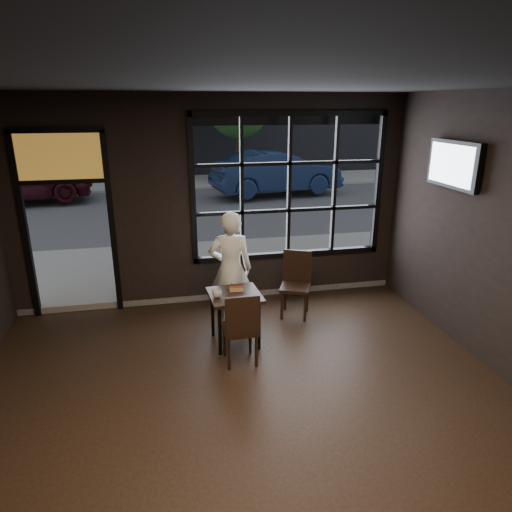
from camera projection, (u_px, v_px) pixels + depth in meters
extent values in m
cube|color=black|center=(262.00, 452.00, 4.20)|extent=(6.00, 7.00, 0.02)
cube|color=black|center=(265.00, 78.00, 3.17)|extent=(6.00, 7.00, 0.02)
cube|color=black|center=(289.00, 187.00, 7.10)|extent=(3.06, 0.12, 2.28)
cube|color=orange|center=(60.00, 156.00, 6.29)|extent=(1.20, 0.06, 0.70)
cube|color=#545456|center=(172.00, 159.00, 26.47)|extent=(60.00, 41.00, 0.04)
cube|color=#5B5956|center=(164.00, 11.00, 23.14)|extent=(28.00, 12.00, 15.00)
cube|color=black|center=(235.00, 318.00, 6.00)|extent=(0.70, 0.70, 0.71)
cube|color=black|center=(240.00, 327.00, 5.52)|extent=(0.42, 0.42, 0.95)
cube|color=black|center=(295.00, 285.00, 6.74)|extent=(0.55, 0.55, 0.97)
imported|color=white|center=(230.00, 269.00, 6.39)|extent=(0.64, 0.45, 1.67)
imported|color=silver|center=(217.00, 294.00, 5.77)|extent=(0.16, 0.16, 0.10)
cube|color=black|center=(454.00, 164.00, 5.82)|extent=(0.12, 1.03, 0.60)
imported|color=#152343|center=(276.00, 172.00, 15.45)|extent=(4.58, 2.22, 1.45)
imported|color=#350C14|center=(11.00, 176.00, 14.09)|extent=(4.93, 2.58, 1.60)
cylinder|color=#332114|center=(164.00, 154.00, 17.87)|extent=(0.21, 0.21, 2.33)
sphere|color=#2F6227|center=(160.00, 102.00, 17.27)|extent=(2.54, 2.54, 2.54)
cylinder|color=#332114|center=(239.00, 154.00, 17.98)|extent=(0.20, 0.20, 2.24)
sphere|color=#225221|center=(238.00, 105.00, 17.40)|extent=(2.45, 2.45, 2.45)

